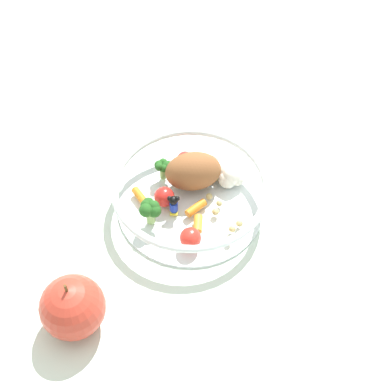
# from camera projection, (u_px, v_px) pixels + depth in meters

# --- Properties ---
(ground_plane) EXTENTS (2.40, 2.40, 0.00)m
(ground_plane) POSITION_uv_depth(u_px,v_px,m) (199.00, 210.00, 0.80)
(ground_plane) COLOR silver
(food_container) EXTENTS (0.23, 0.23, 0.07)m
(food_container) POSITION_uv_depth(u_px,v_px,m) (194.00, 187.00, 0.79)
(food_container) COLOR white
(food_container) RESTS_ON ground_plane
(loose_apple) EXTENTS (0.08, 0.08, 0.09)m
(loose_apple) POSITION_uv_depth(u_px,v_px,m) (73.00, 307.00, 0.66)
(loose_apple) COLOR #BC3828
(loose_apple) RESTS_ON ground_plane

